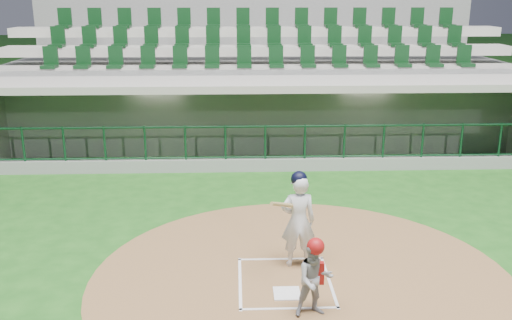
{
  "coord_description": "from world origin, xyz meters",
  "views": [
    {
      "loc": [
        -0.8,
        -8.87,
        4.66
      ],
      "look_at": [
        -0.37,
        2.6,
        1.3
      ],
      "focal_mm": 40.0,
      "sensor_mm": 36.0,
      "label": 1
    }
  ],
  "objects": [
    {
      "name": "home_plate",
      "position": [
        0.0,
        -0.7,
        0.02
      ],
      "size": [
        0.43,
        0.43,
        0.02
      ],
      "primitive_type": "cube",
      "color": "white",
      "rests_on": "dirt_circle"
    },
    {
      "name": "ground",
      "position": [
        0.0,
        0.0,
        0.0
      ],
      "size": [
        120.0,
        120.0,
        0.0
      ],
      "primitive_type": "plane",
      "color": "#1A4F16",
      "rests_on": "ground"
    },
    {
      "name": "dirt_circle",
      "position": [
        0.3,
        -0.2,
        0.01
      ],
      "size": [
        7.2,
        7.2,
        0.01
      ],
      "primitive_type": "cylinder",
      "color": "brown",
      "rests_on": "ground"
    },
    {
      "name": "dugout_structure",
      "position": [
        0.09,
        7.83,
        0.96
      ],
      "size": [
        16.4,
        3.7,
        3.0
      ],
      "color": "slate",
      "rests_on": "ground"
    },
    {
      "name": "batter_box_chalk",
      "position": [
        0.0,
        -0.3,
        0.02
      ],
      "size": [
        1.55,
        1.8,
        0.01
      ],
      "color": "white",
      "rests_on": "ground"
    },
    {
      "name": "catcher",
      "position": [
        0.35,
        -1.31,
        0.62
      ],
      "size": [
        0.63,
        0.53,
        1.24
      ],
      "color": "#939398",
      "rests_on": "dirt_circle"
    },
    {
      "name": "seating_deck",
      "position": [
        0.0,
        10.91,
        1.42
      ],
      "size": [
        17.0,
        6.72,
        5.15
      ],
      "color": "gray",
      "rests_on": "ground"
    },
    {
      "name": "batter",
      "position": [
        0.27,
        0.32,
        0.89
      ],
      "size": [
        0.86,
        0.86,
        1.75
      ],
      "color": "silver",
      "rests_on": "dirt_circle"
    }
  ]
}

